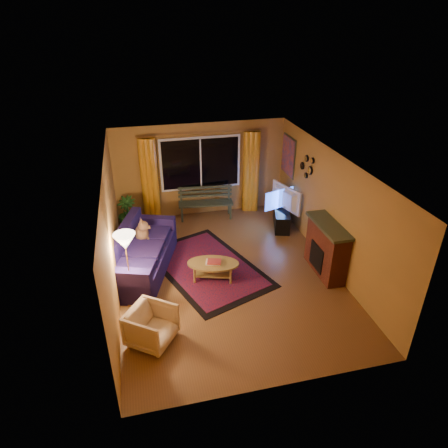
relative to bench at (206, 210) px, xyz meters
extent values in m
cube|color=brown|center=(-0.06, -2.66, -0.23)|extent=(4.50, 6.00, 0.02)
cube|color=white|center=(-0.06, -2.66, 2.29)|extent=(4.50, 6.00, 0.02)
cube|color=#B37F38|center=(-0.06, 0.35, 1.03)|extent=(4.50, 0.02, 2.50)
cube|color=#B37F38|center=(-2.32, -2.66, 1.03)|extent=(0.02, 6.00, 2.50)
cube|color=#B37F38|center=(2.20, -2.66, 1.03)|extent=(0.02, 6.00, 2.50)
cube|color=black|center=(-0.06, 0.29, 1.23)|extent=(2.00, 0.02, 1.30)
cylinder|color=#BF8C3F|center=(-0.06, 0.24, 2.03)|extent=(3.20, 0.03, 0.03)
cylinder|color=orange|center=(-1.41, 0.22, 0.90)|extent=(0.36, 0.36, 2.24)
cylinder|color=orange|center=(1.29, 0.22, 0.90)|extent=(0.36, 0.36, 2.24)
cube|color=#313A27|center=(0.00, 0.00, 0.00)|extent=(1.47, 0.57, 0.43)
imported|color=#235B1E|center=(-2.06, -0.07, 0.21)|extent=(0.62, 0.62, 0.85)
cube|color=#1E1449|center=(-1.80, -2.14, 0.26)|extent=(1.71, 2.55, 0.95)
imported|color=beige|center=(-1.76, -4.28, 0.15)|extent=(0.95, 0.96, 0.73)
cylinder|color=#BF8C3F|center=(-2.06, -3.18, 0.55)|extent=(0.28, 0.28, 1.54)
cube|color=maroon|center=(-0.44, -2.34, -0.21)|extent=(2.71, 3.34, 0.02)
cylinder|color=#A2833D|center=(-0.38, -2.76, -0.02)|extent=(1.33, 1.33, 0.39)
cube|color=black|center=(1.83, -0.88, 0.02)|extent=(0.68, 1.17, 0.46)
imported|color=black|center=(1.83, -0.88, 0.56)|extent=(0.47, 1.07, 0.62)
cube|color=maroon|center=(1.99, -3.06, 0.33)|extent=(0.40, 1.20, 1.10)
cube|color=#E64B16|center=(2.16, -0.21, 1.43)|extent=(0.04, 0.76, 0.96)
camera|label=1|loc=(-1.74, -9.48, 4.80)|focal=32.00mm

